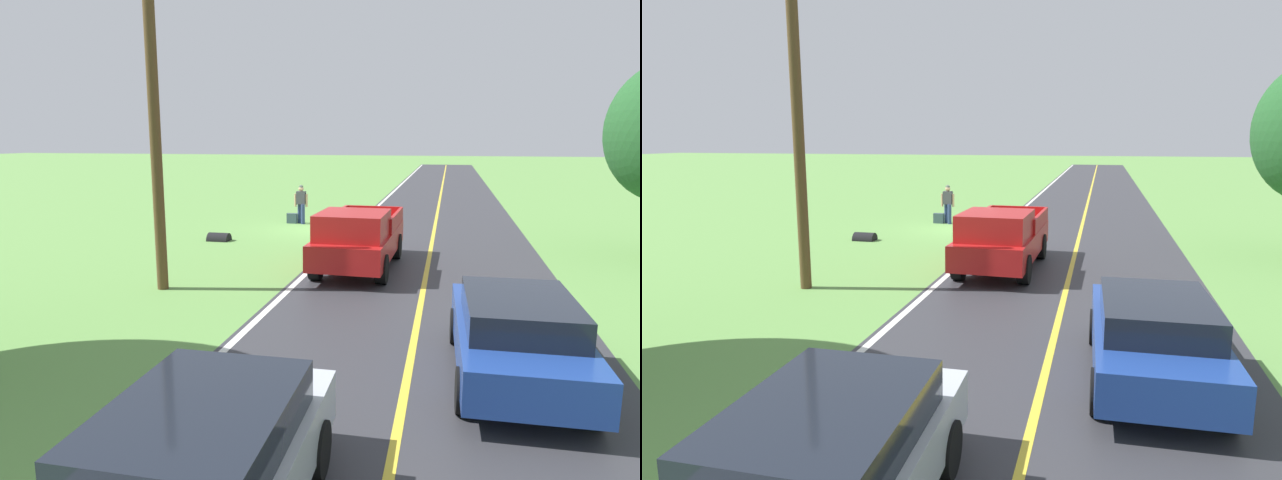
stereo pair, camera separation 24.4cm
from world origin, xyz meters
TOP-DOWN VIEW (x-y plane):
  - ground_plane at (0.00, 0.00)m, footprint 200.00×200.00m
  - road_surface at (-4.70, 0.00)m, footprint 7.06×120.00m
  - lane_edge_line at (-1.35, 0.00)m, footprint 0.16×117.60m
  - lane_centre_line at (-4.70, 0.00)m, footprint 0.14×117.60m
  - hitchhiker_walking at (1.23, -1.41)m, footprint 0.62×0.51m
  - suitcase_carried at (1.65, -1.33)m, footprint 0.46×0.20m
  - pickup_truck_passing at (-2.71, 6.97)m, footprint 2.19×5.44m
  - sedan_ahead_same_lane at (-3.05, 18.50)m, footprint 1.98×4.43m
  - sedan_mid_oncoming at (-6.38, 13.85)m, footprint 2.02×4.45m
  - utility_pole_roadside at (1.85, 10.16)m, footprint 0.28×0.28m
  - drainage_culvert at (3.16, 3.46)m, footprint 0.80×0.60m

SIDE VIEW (x-z plane):
  - ground_plane at x=0.00m, z-range 0.00..0.00m
  - drainage_culvert at x=3.16m, z-range -0.30..0.30m
  - road_surface at x=-4.70m, z-range 0.00..0.00m
  - lane_edge_line at x=-1.35m, z-range 0.00..0.01m
  - lane_centre_line at x=-4.70m, z-range 0.00..0.01m
  - suitcase_carried at x=1.65m, z-range 0.00..0.45m
  - sedan_ahead_same_lane at x=-3.05m, z-range 0.05..1.46m
  - sedan_mid_oncoming at x=-6.38m, z-range 0.05..1.46m
  - pickup_truck_passing at x=-2.71m, z-range 0.06..1.88m
  - hitchhiker_walking at x=1.23m, z-range 0.11..1.85m
  - utility_pole_roadside at x=1.85m, z-range 0.00..7.30m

